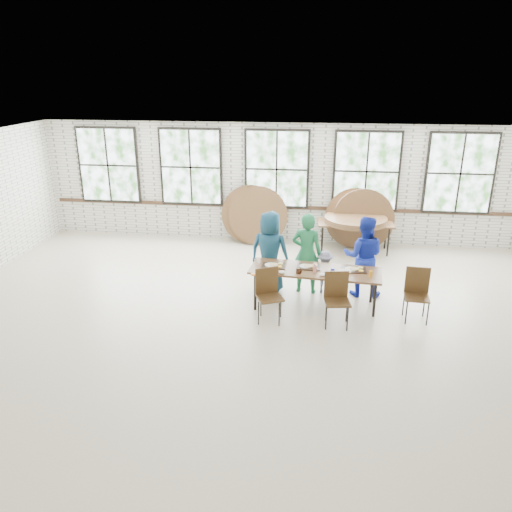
% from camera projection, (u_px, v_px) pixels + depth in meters
% --- Properties ---
extents(room, '(12.00, 12.00, 12.00)m').
position_uv_depth(room, '(277.00, 171.00, 12.46)').
color(room, beige).
rests_on(room, ground).
extents(dining_table, '(2.46, 1.02, 0.74)m').
position_uv_depth(dining_table, '(315.00, 272.00, 9.21)').
color(dining_table, brown).
rests_on(dining_table, ground).
extents(chair_near_left, '(0.55, 0.54, 0.95)m').
position_uv_depth(chair_near_left, '(268.00, 290.00, 8.78)').
color(chair_near_left, '#432D16').
rests_on(chair_near_left, ground).
extents(chair_near_right, '(0.48, 0.46, 0.95)m').
position_uv_depth(chair_near_right, '(337.00, 294.00, 8.62)').
color(chair_near_right, '#432D16').
rests_on(chair_near_right, ground).
extents(chair_spare, '(0.45, 0.43, 0.95)m').
position_uv_depth(chair_spare, '(417.00, 289.00, 8.80)').
color(chair_spare, '#432D16').
rests_on(chair_spare, ground).
extents(adult_teal, '(0.89, 0.68, 1.64)m').
position_uv_depth(adult_teal, '(270.00, 252.00, 9.88)').
color(adult_teal, navy).
rests_on(adult_teal, ground).
extents(adult_green, '(0.64, 0.46, 1.63)m').
position_uv_depth(adult_green, '(307.00, 253.00, 9.79)').
color(adult_green, '#1D6D40').
rests_on(adult_green, ground).
extents(toddler, '(0.59, 0.36, 0.88)m').
position_uv_depth(toddler, '(325.00, 272.00, 9.88)').
color(toddler, '#171441').
rests_on(toddler, ground).
extents(adult_blue, '(0.84, 0.69, 1.61)m').
position_uv_depth(adult_blue, '(363.00, 256.00, 9.66)').
color(adult_blue, '#182BA8').
rests_on(adult_blue, ground).
extents(storage_table, '(1.84, 0.85, 0.74)m').
position_uv_depth(storage_table, '(355.00, 224.00, 12.08)').
color(storage_table, brown).
rests_on(storage_table, ground).
extents(tabletop_clutter, '(2.01, 0.60, 0.11)m').
position_uv_depth(tabletop_clutter, '(320.00, 270.00, 9.12)').
color(tabletop_clutter, black).
rests_on(tabletop_clutter, dining_table).
extents(round_tops_stacked, '(1.50, 1.50, 0.13)m').
position_uv_depth(round_tops_stacked, '(356.00, 220.00, 12.04)').
color(round_tops_stacked, brown).
rests_on(round_tops_stacked, storage_table).
extents(round_tops_leaning, '(4.33, 0.47, 1.49)m').
position_uv_depth(round_tops_leaning, '(306.00, 217.00, 12.50)').
color(round_tops_leaning, brown).
rests_on(round_tops_leaning, ground).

